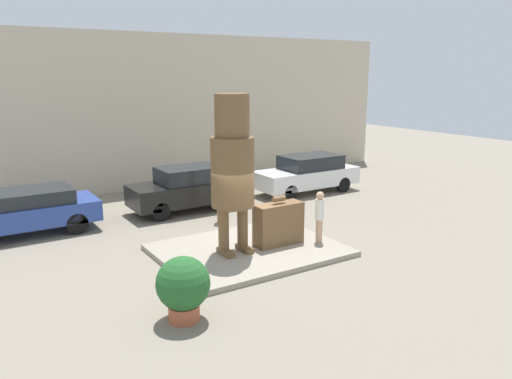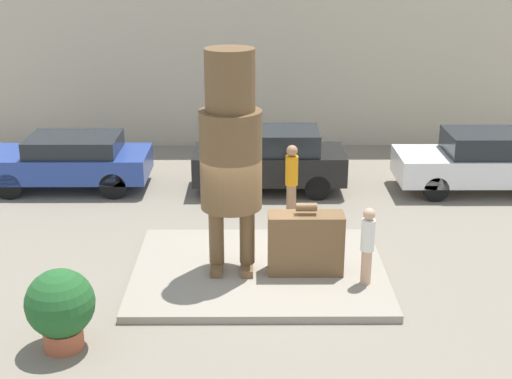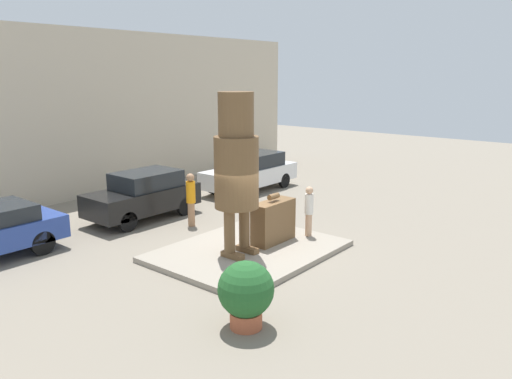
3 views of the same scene
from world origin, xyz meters
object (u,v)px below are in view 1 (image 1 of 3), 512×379
object	(u,v)px
giant_suitcase	(279,224)
tourist	(320,215)
statue_figure	(232,162)
parked_car_black	(185,188)
parked_car_white	(307,173)
worker_hivis	(220,194)
parked_car_blue	(28,210)
planter_pot	(183,286)

from	to	relation	value
giant_suitcase	tourist	bearing A→B (deg)	-23.47
statue_figure	parked_car_black	size ratio (longest dim) A/B	1.10
statue_figure	parked_car_white	size ratio (longest dim) A/B	0.95
worker_hivis	parked_car_blue	bearing A→B (deg)	160.39
parked_car_blue	worker_hivis	world-z (taller)	worker_hivis
parked_car_black	parked_car_blue	bearing A→B (deg)	-1.79
tourist	worker_hivis	bearing A→B (deg)	107.69
planter_pot	tourist	bearing A→B (deg)	20.78
tourist	parked_car_blue	xyz separation A→B (m)	(-7.18, 6.03, -0.20)
tourist	worker_hivis	distance (m)	4.11
planter_pot	worker_hivis	world-z (taller)	worker_hivis
statue_figure	tourist	world-z (taller)	statue_figure
planter_pot	statue_figure	bearing A→B (deg)	44.11
giant_suitcase	tourist	xyz separation A→B (m)	(1.15, -0.50, 0.22)
tourist	planter_pot	bearing A→B (deg)	-159.22
parked_car_white	planter_pot	distance (m)	12.26
statue_figure	worker_hivis	size ratio (longest dim) A/B	2.45
parked_car_blue	planter_pot	size ratio (longest dim) A/B	3.11
worker_hivis	giant_suitcase	bearing A→B (deg)	-88.27
parked_car_black	worker_hivis	bearing A→B (deg)	103.11
parked_car_blue	planter_pot	distance (m)	8.27
statue_figure	tourist	xyz separation A→B (m)	(2.62, -0.64, -1.75)
giant_suitcase	parked_car_black	distance (m)	5.39
worker_hivis	planter_pot	bearing A→B (deg)	-124.72
parked_car_white	statue_figure	bearing A→B (deg)	37.37
giant_suitcase	planter_pot	world-z (taller)	giant_suitcase
parked_car_blue	giant_suitcase	bearing A→B (deg)	137.48
giant_suitcase	statue_figure	bearing A→B (deg)	174.66
giant_suitcase	parked_car_black	xyz separation A→B (m)	(-0.56, 5.36, 0.10)
giant_suitcase	tourist	size ratio (longest dim) A/B	0.96
parked_car_black	parked_car_white	bearing A→B (deg)	179.01
statue_figure	planter_pot	distance (m)	4.32
statue_figure	parked_car_blue	world-z (taller)	statue_figure
parked_car_blue	tourist	bearing A→B (deg)	139.98
planter_pot	worker_hivis	xyz separation A→B (m)	(4.13, 5.96, 0.22)
parked_car_black	planter_pot	distance (m)	8.71
tourist	parked_car_black	bearing A→B (deg)	106.20
giant_suitcase	parked_car_black	size ratio (longest dim) A/B	0.37
tourist	statue_figure	bearing A→B (deg)	166.36
statue_figure	parked_car_black	bearing A→B (deg)	80.06
giant_suitcase	parked_car_white	bearing A→B (deg)	45.12
tourist	parked_car_black	xyz separation A→B (m)	(-1.70, 5.86, -0.13)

